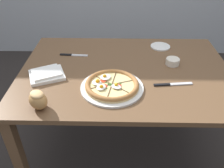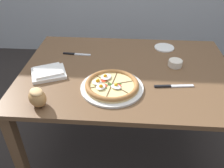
# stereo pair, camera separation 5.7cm
# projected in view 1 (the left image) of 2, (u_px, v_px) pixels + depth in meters

# --- Properties ---
(ground_plane) EXTENTS (12.00, 12.00, 0.00)m
(ground_plane) POSITION_uv_depth(u_px,v_px,m) (123.00, 146.00, 1.97)
(ground_plane) COLOR #2D2826
(dining_table) EXTENTS (1.37, 0.98, 0.75)m
(dining_table) POSITION_uv_depth(u_px,v_px,m) (125.00, 81.00, 1.60)
(dining_table) COLOR brown
(dining_table) RESTS_ON ground_plane
(pizza) EXTENTS (0.37, 0.37, 0.05)m
(pizza) POSITION_uv_depth(u_px,v_px,m) (112.00, 85.00, 1.36)
(pizza) COLOR white
(pizza) RESTS_ON dining_table
(ramekin_bowl) EXTENTS (0.09, 0.09, 0.04)m
(ramekin_bowl) POSITION_uv_depth(u_px,v_px,m) (173.00, 61.00, 1.58)
(ramekin_bowl) COLOR silver
(ramekin_bowl) RESTS_ON dining_table
(napkin_folded) EXTENTS (0.26, 0.24, 0.04)m
(napkin_folded) POSITION_uv_depth(u_px,v_px,m) (47.00, 74.00, 1.47)
(napkin_folded) COLOR white
(napkin_folded) RESTS_ON dining_table
(bread_piece_near) EXTENTS (0.14, 0.14, 0.10)m
(bread_piece_near) POSITION_uv_depth(u_px,v_px,m) (38.00, 100.00, 1.21)
(bread_piece_near) COLOR #B27F47
(bread_piece_near) RESTS_ON dining_table
(knife_main) EXTENTS (0.20, 0.03, 0.01)m
(knife_main) POSITION_uv_depth(u_px,v_px,m) (73.00, 55.00, 1.70)
(knife_main) COLOR silver
(knife_main) RESTS_ON dining_table
(knife_spare) EXTENTS (0.23, 0.04, 0.01)m
(knife_spare) POSITION_uv_depth(u_px,v_px,m) (172.00, 84.00, 1.40)
(knife_spare) COLOR silver
(knife_spare) RESTS_ON dining_table
(side_saucer) EXTENTS (0.15, 0.15, 0.01)m
(side_saucer) POSITION_uv_depth(u_px,v_px,m) (160.00, 46.00, 1.81)
(side_saucer) COLOR white
(side_saucer) RESTS_ON dining_table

